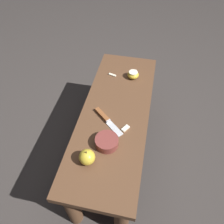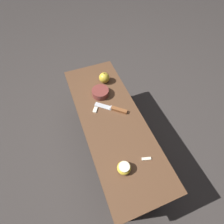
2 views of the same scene
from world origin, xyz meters
name	(u,v)px [view 1 (image 1 of 2)]	position (x,y,z in m)	size (l,w,h in m)	color
ground_plane	(115,151)	(0.00, 0.00, 0.00)	(8.00, 8.00, 0.00)	#383330
wooden_bench	(115,123)	(0.00, 0.00, 0.33)	(1.08, 0.38, 0.43)	brown
knife	(105,118)	(-0.06, 0.05, 0.44)	(0.17, 0.19, 0.02)	#B7BABF
apple_whole	(87,157)	(-0.33, 0.07, 0.47)	(0.08, 0.08, 0.09)	gold
apple_cut	(133,75)	(0.32, -0.05, 0.46)	(0.07, 0.07, 0.05)	gold
apple_slice_near_knife	(112,75)	(0.31, 0.08, 0.44)	(0.03, 0.05, 0.01)	silver
apple_slice_center	(125,128)	(-0.11, -0.08, 0.44)	(0.05, 0.04, 0.01)	silver
bowl	(106,142)	(-0.22, 0.00, 0.46)	(0.12, 0.12, 0.05)	brown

